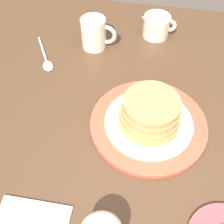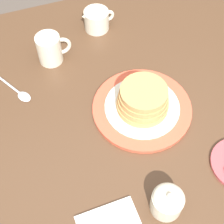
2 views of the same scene
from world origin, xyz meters
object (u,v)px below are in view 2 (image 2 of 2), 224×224
object	(u,v)px
creamer_pitcher	(96,20)
sugar_bowl	(167,201)
coffee_mug	(50,49)
spoon	(18,92)
pancake_plate	(143,103)

from	to	relation	value
creamer_pitcher	sugar_bowl	distance (m)	0.66
coffee_mug	sugar_bowl	bearing A→B (deg)	-75.88
spoon	sugar_bowl	bearing A→B (deg)	-59.81
creamer_pitcher	spoon	size ratio (longest dim) A/B	0.77
pancake_plate	coffee_mug	world-z (taller)	coffee_mug
pancake_plate	creamer_pitcher	distance (m)	0.37
pancake_plate	sugar_bowl	distance (m)	0.29
creamer_pitcher	pancake_plate	bearing A→B (deg)	-87.32
pancake_plate	coffee_mug	xyz separation A→B (m)	(-0.20, 0.28, 0.02)
creamer_pitcher	spoon	xyz separation A→B (m)	(-0.31, -0.19, -0.03)
pancake_plate	sugar_bowl	size ratio (longest dim) A/B	3.39
creamer_pitcher	spoon	world-z (taller)	creamer_pitcher
pancake_plate	creamer_pitcher	size ratio (longest dim) A/B	2.45
coffee_mug	spoon	world-z (taller)	coffee_mug
coffee_mug	sugar_bowl	world-z (taller)	coffee_mug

